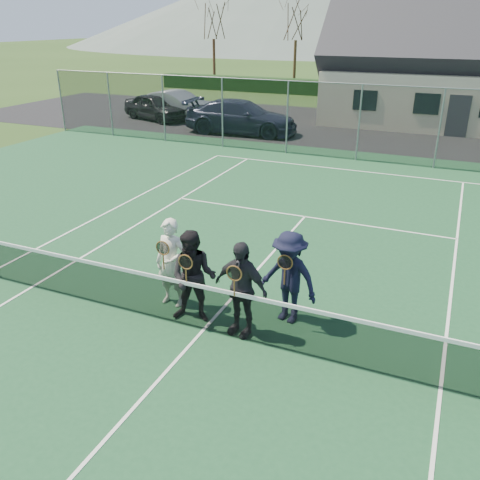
{
  "coord_description": "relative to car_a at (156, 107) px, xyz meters",
  "views": [
    {
      "loc": [
        3.78,
        -6.98,
        5.27
      ],
      "look_at": [
        0.08,
        1.5,
        1.25
      ],
      "focal_mm": 38.0,
      "sensor_mm": 36.0,
      "label": 1
    }
  ],
  "objects": [
    {
      "name": "player_d",
      "position": [
        13.69,
        -17.14,
        0.19
      ],
      "size": [
        1.29,
        0.92,
        1.8
      ],
      "color": "black",
      "rests_on": "court_surface"
    },
    {
      "name": "ground",
      "position": [
        12.4,
        1.89,
        -0.73
      ],
      "size": [
        220.0,
        220.0,
        0.0
      ],
      "primitive_type": "plane",
      "color": "#294619",
      "rests_on": "ground"
    },
    {
      "name": "tree_a",
      "position": [
        -3.6,
        14.89,
        5.07
      ],
      "size": [
        3.2,
        3.2,
        7.77
      ],
      "color": "#3B2215",
      "rests_on": "ground"
    },
    {
      "name": "player_c",
      "position": [
        13.04,
        -17.89,
        0.19
      ],
      "size": [
        1.11,
        0.6,
        1.8
      ],
      "color": "#25242A",
      "rests_on": "court_surface"
    },
    {
      "name": "car_c",
      "position": [
        5.97,
        -1.54,
        0.09
      ],
      "size": [
        5.75,
        2.58,
        1.64
      ],
      "primitive_type": "imported",
      "rotation": [
        0.0,
        0.0,
        1.62
      ],
      "color": "#1A1E34",
      "rests_on": "ground"
    },
    {
      "name": "court_markings",
      "position": [
        12.4,
        -18.11,
        -0.7
      ],
      "size": [
        11.03,
        23.83,
        0.01
      ],
      "color": "white",
      "rests_on": "court_surface"
    },
    {
      "name": "car_b",
      "position": [
        0.99,
        0.75,
        0.05
      ],
      "size": [
        4.92,
        2.34,
        1.56
      ],
      "primitive_type": "imported",
      "rotation": [
        0.0,
        0.0,
        1.42
      ],
      "color": "gray",
      "rests_on": "ground"
    },
    {
      "name": "player_b",
      "position": [
        12.08,
        -17.84,
        0.19
      ],
      "size": [
        1.0,
        0.85,
        1.8
      ],
      "color": "black",
      "rests_on": "court_surface"
    },
    {
      "name": "hedge_row",
      "position": [
        12.4,
        13.89,
        -0.18
      ],
      "size": [
        40.0,
        1.2,
        1.1
      ],
      "primitive_type": "cube",
      "color": "black",
      "rests_on": "ground"
    },
    {
      "name": "tree_c",
      "position": [
        14.4,
        14.89,
        5.07
      ],
      "size": [
        3.2,
        3.2,
        7.77
      ],
      "color": "#392414",
      "rests_on": "ground"
    },
    {
      "name": "player_a",
      "position": [
        11.39,
        -17.48,
        0.2
      ],
      "size": [
        0.67,
        0.51,
        1.8
      ],
      "color": "silver",
      "rests_on": "court_surface"
    },
    {
      "name": "car_a",
      "position": [
        0.0,
        0.0,
        0.0
      ],
      "size": [
        4.59,
        3.02,
        1.45
      ],
      "primitive_type": "imported",
      "rotation": [
        0.0,
        0.0,
        1.24
      ],
      "color": "black",
      "rests_on": "ground"
    },
    {
      "name": "perimeter_fence",
      "position": [
        12.4,
        -4.61,
        0.8
      ],
      "size": [
        30.07,
        0.07,
        3.02
      ],
      "color": "slate",
      "rests_on": "ground"
    },
    {
      "name": "tennis_net",
      "position": [
        12.4,
        -18.11,
        -0.19
      ],
      "size": [
        11.68,
        0.08,
        1.1
      ],
      "color": "slate",
      "rests_on": "ground"
    },
    {
      "name": "court_surface",
      "position": [
        12.4,
        -18.11,
        -0.72
      ],
      "size": [
        30.0,
        30.0,
        0.02
      ],
      "primitive_type": "cube",
      "color": "#1C4C2B",
      "rests_on": "ground"
    },
    {
      "name": "tarmac_carpark",
      "position": [
        8.4,
        1.89,
        -0.72
      ],
      "size": [
        40.0,
        12.0,
        0.01
      ],
      "primitive_type": "cube",
      "color": "black",
      "rests_on": "ground"
    },
    {
      "name": "tree_b",
      "position": [
        3.4,
        14.89,
        5.07
      ],
      "size": [
        3.2,
        3.2,
        7.77
      ],
      "color": "#362513",
      "rests_on": "ground"
    }
  ]
}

